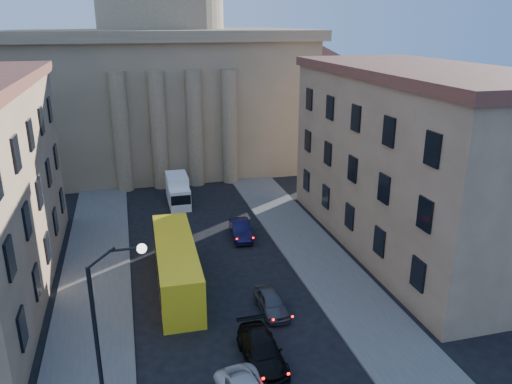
% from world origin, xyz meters
% --- Properties ---
extents(sidewalk_left, '(5.00, 60.00, 0.15)m').
position_xyz_m(sidewalk_left, '(-8.50, 18.00, 0.07)').
color(sidewalk_left, '#55524E').
rests_on(sidewalk_left, ground).
extents(sidewalk_right, '(5.00, 60.00, 0.15)m').
position_xyz_m(sidewalk_right, '(8.50, 18.00, 0.07)').
color(sidewalk_right, '#55524E').
rests_on(sidewalk_right, ground).
extents(church, '(68.02, 28.76, 36.60)m').
position_xyz_m(church, '(0.00, 55.47, 11.88)').
color(church, olive).
rests_on(church, ground).
extents(building_right, '(11.60, 26.60, 14.70)m').
position_xyz_m(building_right, '(17.00, 22.00, 7.42)').
color(building_right, tan).
rests_on(building_right, ground).
extents(street_lamp, '(2.62, 0.44, 8.83)m').
position_xyz_m(street_lamp, '(-6.97, 8.00, 5.29)').
color(street_lamp, black).
rests_on(street_lamp, ground).
extents(car_right_mid, '(2.11, 5.03, 1.45)m').
position_xyz_m(car_right_mid, '(0.80, 10.06, 0.73)').
color(car_right_mid, black).
rests_on(car_right_mid, ground).
extents(car_right_far, '(1.66, 3.96, 1.34)m').
position_xyz_m(car_right_far, '(2.74, 14.82, 0.67)').
color(car_right_far, '#434347').
rests_on(car_right_far, ground).
extents(car_right_distant, '(1.95, 4.62, 1.48)m').
position_xyz_m(car_right_distant, '(3.50, 26.80, 0.74)').
color(car_right_distant, black).
rests_on(car_right_distant, ground).
extents(city_bus, '(2.99, 11.73, 3.29)m').
position_xyz_m(city_bus, '(-2.80, 19.71, 1.77)').
color(city_bus, yellow).
rests_on(city_bus, ground).
extents(box_truck, '(2.14, 5.32, 2.92)m').
position_xyz_m(box_truck, '(-0.80, 36.73, 1.38)').
color(box_truck, white).
rests_on(box_truck, ground).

